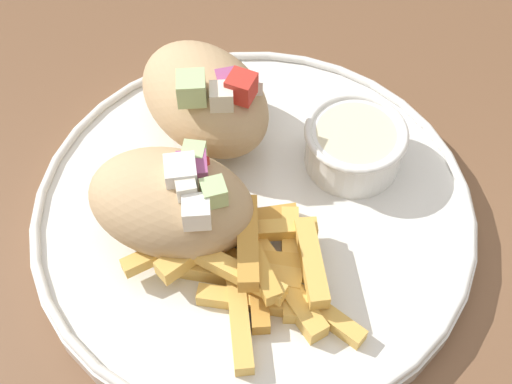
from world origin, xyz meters
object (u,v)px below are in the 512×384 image
Objects in this scene: plate at (256,214)px; pita_sandwich_far at (205,98)px; fries_pile at (249,261)px; sauce_ramekin at (354,144)px; pita_sandwich_near at (172,202)px.

plate is 2.55× the size of pita_sandwich_far.
fries_pile is 2.35× the size of sauce_ramekin.
pita_sandwich_near is 0.08m from pita_sandwich_far.
fries_pile is at bearing -56.82° from plate.
pita_sandwich_far reaches higher than sauce_ramekin.
pita_sandwich_far is (-0.04, 0.07, 0.00)m from pita_sandwich_near.
pita_sandwich_far is at bearing 94.04° from pita_sandwich_near.
pita_sandwich_far is 0.71× the size of fries_pile.
pita_sandwich_near is (-0.03, -0.04, 0.03)m from plate.
fries_pile reaches higher than sauce_ramekin.
plate is at bearing -109.60° from sauce_ramekin.
fries_pile is (0.02, -0.04, 0.02)m from plate.
fries_pile is at bearing -26.25° from pita_sandwich_far.
pita_sandwich_far is 1.66× the size of sauce_ramekin.
fries_pile is at bearing -16.99° from pita_sandwich_near.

